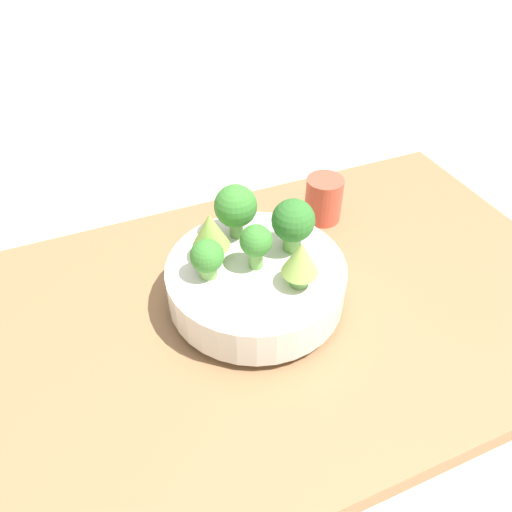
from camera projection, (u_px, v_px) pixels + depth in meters
name	position (u px, v px, depth m)	size (l,w,h in m)	color
ground_plane	(265.00, 324.00, 0.81)	(6.00, 6.00, 0.00)	beige
table	(266.00, 316.00, 0.80)	(1.06, 0.62, 0.04)	olive
bowl	(256.00, 282.00, 0.77)	(0.27, 0.27, 0.08)	silver
broccoli_floret_back	(236.00, 207.00, 0.77)	(0.07, 0.07, 0.09)	#609347
broccoli_floret_left	(207.00, 257.00, 0.71)	(0.05, 0.05, 0.06)	#7AB256
romanesco_piece_far	(210.00, 232.00, 0.73)	(0.06, 0.06, 0.08)	#609347
broccoli_floret_right	(293.00, 222.00, 0.74)	(0.07, 0.07, 0.09)	#6BA34C
romanesco_piece_near	(301.00, 260.00, 0.69)	(0.05, 0.05, 0.08)	#609347
broccoli_floret_center	(256.00, 243.00, 0.72)	(0.05, 0.05, 0.07)	#6BA34C
cup	(324.00, 199.00, 0.94)	(0.07, 0.07, 0.09)	#C64C38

